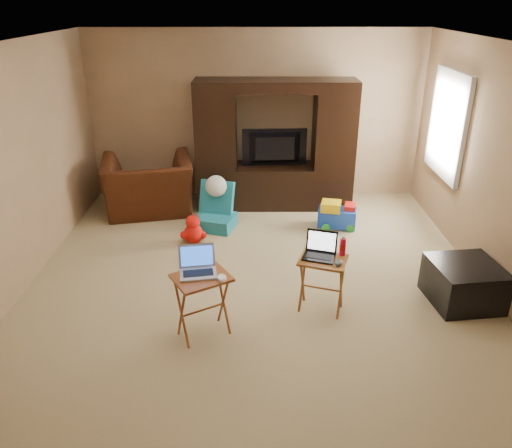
{
  "coord_description": "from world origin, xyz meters",
  "views": [
    {
      "loc": [
        -0.01,
        -4.78,
        2.9
      ],
      "look_at": [
        0.0,
        -0.2,
        0.8
      ],
      "focal_mm": 35.0,
      "sensor_mm": 36.0,
      "label": 1
    }
  ],
  "objects_px": {
    "mouse_right": "(339,263)",
    "plush_toy": "(193,229)",
    "water_bottle": "(343,247)",
    "tray_table_left": "(203,306)",
    "recliner": "(149,186)",
    "push_toy": "(337,214)",
    "ottoman": "(464,283)",
    "mouse_left": "(222,278)",
    "television": "(275,149)",
    "laptop_right": "(319,247)",
    "laptop_left": "(198,263)",
    "tray_table_right": "(322,285)",
    "child_rocker": "(216,207)",
    "entertainment_center": "(275,145)"
  },
  "relations": [
    {
      "from": "mouse_right",
      "to": "plush_toy",
      "type": "bearing_deg",
      "value": 134.04
    },
    {
      "from": "water_bottle",
      "to": "tray_table_left",
      "type": "bearing_deg",
      "value": -160.17
    },
    {
      "from": "recliner",
      "to": "push_toy",
      "type": "height_order",
      "value": "recliner"
    },
    {
      "from": "tray_table_left",
      "to": "mouse_right",
      "type": "relative_size",
      "value": 5.29
    },
    {
      "from": "ottoman",
      "to": "mouse_left",
      "type": "xyz_separation_m",
      "value": [
        -2.44,
        -0.62,
        0.44
      ]
    },
    {
      "from": "television",
      "to": "recliner",
      "type": "xyz_separation_m",
      "value": [
        -1.83,
        -0.2,
        -0.49
      ]
    },
    {
      "from": "ottoman",
      "to": "laptop_right",
      "type": "height_order",
      "value": "laptop_right"
    },
    {
      "from": "plush_toy",
      "to": "tray_table_left",
      "type": "height_order",
      "value": "tray_table_left"
    },
    {
      "from": "laptop_left",
      "to": "water_bottle",
      "type": "bearing_deg",
      "value": 9.2
    },
    {
      "from": "laptop_right",
      "to": "tray_table_right",
      "type": "bearing_deg",
      "value": -9.35
    },
    {
      "from": "laptop_left",
      "to": "mouse_right",
      "type": "distance_m",
      "value": 1.33
    },
    {
      "from": "mouse_left",
      "to": "mouse_right",
      "type": "relative_size",
      "value": 1.07
    },
    {
      "from": "tray_table_left",
      "to": "tray_table_right",
      "type": "relative_size",
      "value": 1.07
    },
    {
      "from": "tray_table_right",
      "to": "mouse_right",
      "type": "bearing_deg",
      "value": -23.75
    },
    {
      "from": "recliner",
      "to": "tray_table_left",
      "type": "xyz_separation_m",
      "value": [
        1.06,
        -2.95,
        -0.09
      ]
    },
    {
      "from": "plush_toy",
      "to": "child_rocker",
      "type": "bearing_deg",
      "value": 59.33
    },
    {
      "from": "entertainment_center",
      "to": "plush_toy",
      "type": "bearing_deg",
      "value": -130.14
    },
    {
      "from": "recliner",
      "to": "push_toy",
      "type": "bearing_deg",
      "value": 156.0
    },
    {
      "from": "entertainment_center",
      "to": "child_rocker",
      "type": "distance_m",
      "value": 1.32
    },
    {
      "from": "laptop_right",
      "to": "push_toy",
      "type": "bearing_deg",
      "value": 92.86
    },
    {
      "from": "tray_table_right",
      "to": "plush_toy",
      "type": "bearing_deg",
      "value": 152.68
    },
    {
      "from": "mouse_left",
      "to": "plush_toy",
      "type": "bearing_deg",
      "value": 104.14
    },
    {
      "from": "push_toy",
      "to": "ottoman",
      "type": "bearing_deg",
      "value": -47.59
    },
    {
      "from": "tray_table_left",
      "to": "laptop_left",
      "type": "relative_size",
      "value": 1.91
    },
    {
      "from": "push_toy",
      "to": "laptop_right",
      "type": "xyz_separation_m",
      "value": [
        -0.5,
        -1.96,
        0.51
      ]
    },
    {
      "from": "tray_table_right",
      "to": "water_bottle",
      "type": "distance_m",
      "value": 0.43
    },
    {
      "from": "entertainment_center",
      "to": "plush_toy",
      "type": "distance_m",
      "value": 1.83
    },
    {
      "from": "tray_table_left",
      "to": "mouse_right",
      "type": "height_order",
      "value": "mouse_right"
    },
    {
      "from": "laptop_right",
      "to": "mouse_left",
      "type": "relative_size",
      "value": 2.4
    },
    {
      "from": "ottoman",
      "to": "laptop_right",
      "type": "distance_m",
      "value": 1.61
    },
    {
      "from": "entertainment_center",
      "to": "laptop_right",
      "type": "relative_size",
      "value": 7.47
    },
    {
      "from": "recliner",
      "to": "child_rocker",
      "type": "distance_m",
      "value": 1.18
    },
    {
      "from": "entertainment_center",
      "to": "tray_table_right",
      "type": "distance_m",
      "value": 2.89
    },
    {
      "from": "tray_table_left",
      "to": "plush_toy",
      "type": "bearing_deg",
      "value": 68.61
    },
    {
      "from": "entertainment_center",
      "to": "laptop_left",
      "type": "bearing_deg",
      "value": -104.11
    },
    {
      "from": "child_rocker",
      "to": "laptop_left",
      "type": "height_order",
      "value": "laptop_left"
    },
    {
      "from": "laptop_left",
      "to": "mouse_right",
      "type": "bearing_deg",
      "value": 1.85
    },
    {
      "from": "laptop_right",
      "to": "laptop_left",
      "type": "bearing_deg",
      "value": -143.68
    },
    {
      "from": "entertainment_center",
      "to": "recliner",
      "type": "bearing_deg",
      "value": -172.45
    },
    {
      "from": "mouse_left",
      "to": "recliner",
      "type": "bearing_deg",
      "value": 112.52
    },
    {
      "from": "ottoman",
      "to": "laptop_left",
      "type": "height_order",
      "value": "laptop_left"
    },
    {
      "from": "mouse_right",
      "to": "child_rocker",
      "type": "bearing_deg",
      "value": 122.38
    },
    {
      "from": "tray_table_left",
      "to": "laptop_right",
      "type": "distance_m",
      "value": 1.24
    },
    {
      "from": "laptop_right",
      "to": "mouse_right",
      "type": "xyz_separation_m",
      "value": [
        0.17,
        -0.14,
        -0.1
      ]
    },
    {
      "from": "tray_table_right",
      "to": "water_bottle",
      "type": "relative_size",
      "value": 3.25
    },
    {
      "from": "recliner",
      "to": "tray_table_right",
      "type": "relative_size",
      "value": 2.12
    },
    {
      "from": "child_rocker",
      "to": "ottoman",
      "type": "relative_size",
      "value": 0.94
    },
    {
      "from": "child_rocker",
      "to": "laptop_right",
      "type": "bearing_deg",
      "value": -42.27
    },
    {
      "from": "television",
      "to": "mouse_left",
      "type": "relative_size",
      "value": 7.44
    },
    {
      "from": "tray_table_right",
      "to": "water_bottle",
      "type": "xyz_separation_m",
      "value": [
        0.19,
        0.08,
        0.38
      ]
    }
  ]
}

